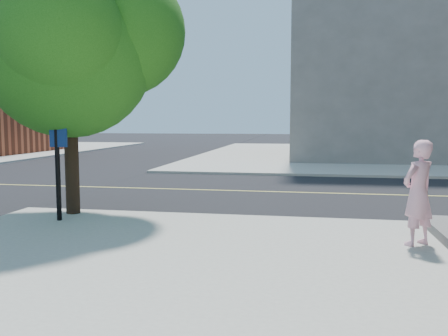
# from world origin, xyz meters

# --- Properties ---
(ground) EXTENTS (140.00, 140.00, 0.00)m
(ground) POSITION_xyz_m (0.00, 0.00, 0.00)
(ground) COLOR black
(ground) RESTS_ON ground
(road_ew) EXTENTS (140.00, 9.00, 0.01)m
(road_ew) POSITION_xyz_m (0.00, 4.50, 0.01)
(road_ew) COLOR black
(road_ew) RESTS_ON ground
(sidewalk_ne) EXTENTS (29.00, 25.00, 0.12)m
(sidewalk_ne) POSITION_xyz_m (13.50, 21.50, 0.06)
(sidewalk_ne) COLOR #A9A89C
(sidewalk_ne) RESTS_ON ground
(filler_ne) EXTENTS (18.00, 16.00, 14.00)m
(filler_ne) POSITION_xyz_m (14.00, 22.00, 7.12)
(filler_ne) COLOR slate
(filler_ne) RESTS_ON sidewalk_ne
(man_on_phone) EXTENTS (0.81, 0.78, 1.87)m
(man_on_phone) POSITION_xyz_m (7.93, -2.13, 1.06)
(man_on_phone) COLOR #F8ADC2
(man_on_phone) RESTS_ON sidewalk_se
(street_tree) EXTENTS (4.94, 4.49, 6.55)m
(street_tree) POSITION_xyz_m (0.61, -0.49, 4.35)
(street_tree) COLOR black
(street_tree) RESTS_ON sidewalk_se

